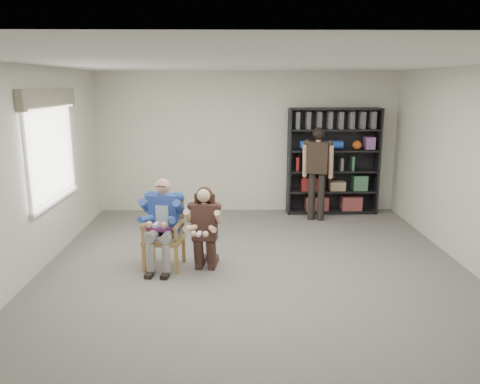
{
  "coord_description": "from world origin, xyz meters",
  "views": [
    {
      "loc": [
        -0.31,
        -5.88,
        2.54
      ],
      "look_at": [
        -0.2,
        0.6,
        1.05
      ],
      "focal_mm": 35.0,
      "sensor_mm": 36.0,
      "label": 1
    }
  ],
  "objects_px": {
    "armchair": "(164,234)",
    "standing_man": "(317,175)",
    "seated_man": "(163,224)",
    "bookshelf": "(333,161)",
    "kneeling_woman": "(204,230)"
  },
  "relations": [
    {
      "from": "seated_man",
      "to": "kneeling_woman",
      "type": "bearing_deg",
      "value": -4.05
    },
    {
      "from": "armchair",
      "to": "seated_man",
      "type": "height_order",
      "value": "seated_man"
    },
    {
      "from": "armchair",
      "to": "seated_man",
      "type": "xyz_separation_m",
      "value": [
        0.0,
        0.0,
        0.15
      ]
    },
    {
      "from": "bookshelf",
      "to": "standing_man",
      "type": "xyz_separation_m",
      "value": [
        -0.4,
        -0.53,
        -0.17
      ]
    },
    {
      "from": "armchair",
      "to": "standing_man",
      "type": "height_order",
      "value": "standing_man"
    },
    {
      "from": "seated_man",
      "to": "bookshelf",
      "type": "bearing_deg",
      "value": 51.6
    },
    {
      "from": "seated_man",
      "to": "kneeling_woman",
      "type": "height_order",
      "value": "seated_man"
    },
    {
      "from": "seated_man",
      "to": "standing_man",
      "type": "relative_size",
      "value": 0.73
    },
    {
      "from": "kneeling_woman",
      "to": "bookshelf",
      "type": "distance_m",
      "value": 3.86
    },
    {
      "from": "kneeling_woman",
      "to": "bookshelf",
      "type": "bearing_deg",
      "value": 58.93
    },
    {
      "from": "seated_man",
      "to": "bookshelf",
      "type": "height_order",
      "value": "bookshelf"
    },
    {
      "from": "armchair",
      "to": "standing_man",
      "type": "xyz_separation_m",
      "value": [
        2.57,
        2.34,
        0.39
      ]
    },
    {
      "from": "armchair",
      "to": "kneeling_woman",
      "type": "relative_size",
      "value": 0.84
    },
    {
      "from": "armchair",
      "to": "kneeling_woman",
      "type": "xyz_separation_m",
      "value": [
        0.58,
        -0.12,
        0.09
      ]
    },
    {
      "from": "armchair",
      "to": "kneeling_woman",
      "type": "height_order",
      "value": "kneeling_woman"
    }
  ]
}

